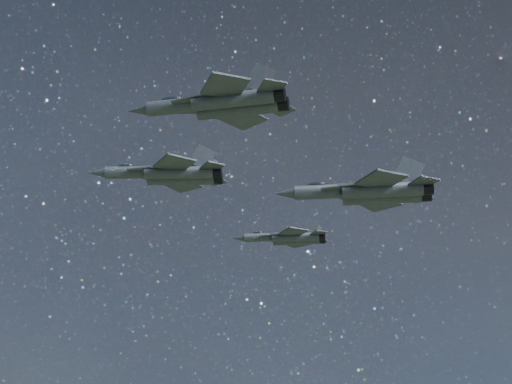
# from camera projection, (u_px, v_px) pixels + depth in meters

# --- Properties ---
(jet_lead) EXTENTS (18.01, 12.55, 4.53)m
(jet_lead) POSITION_uv_depth(u_px,v_px,m) (169.00, 174.00, 89.93)
(jet_lead) COLOR #333A40
(jet_left) EXTENTS (15.33, 10.87, 3.89)m
(jet_left) POSITION_uv_depth(u_px,v_px,m) (288.00, 238.00, 111.87)
(jet_left) COLOR #333A40
(jet_right) EXTENTS (17.12, 12.09, 4.34)m
(jet_right) POSITION_uv_depth(u_px,v_px,m) (222.00, 103.00, 70.10)
(jet_right) COLOR #333A40
(jet_slot) EXTENTS (19.22, 13.66, 4.89)m
(jet_slot) POSITION_uv_depth(u_px,v_px,m) (369.00, 192.00, 83.58)
(jet_slot) COLOR #333A40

